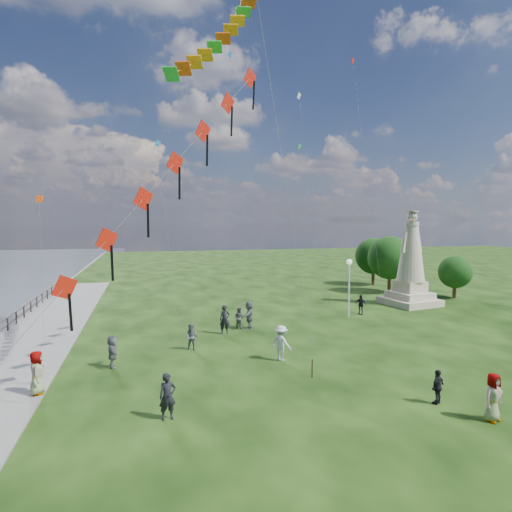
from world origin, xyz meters
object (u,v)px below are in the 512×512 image
object	(u,v)px
person_3	(438,387)
person_6	(225,320)
person_4	(493,397)
person_11	(249,315)
lamppost	(349,276)
person_1	(192,337)
person_9	(361,305)
statue	(411,270)
person_2	(281,343)
person_7	(239,318)
person_5	(112,351)
person_0	(168,396)
person_10	(37,375)

from	to	relation	value
person_3	person_6	size ratio (longest dim) A/B	0.75
person_4	person_11	world-z (taller)	person_11
person_4	lamppost	bearing A→B (deg)	63.21
person_6	person_11	size ratio (longest dim) A/B	1.00
person_1	person_9	xyz separation A→B (m)	(14.11, 6.14, 0.02)
person_9	lamppost	bearing A→B (deg)	-100.76
statue	person_2	distance (m)	19.74
statue	person_3	bearing A→B (deg)	-131.79
person_7	person_6	bearing A→B (deg)	95.43
person_1	statue	bearing A→B (deg)	49.77
person_5	person_1	bearing A→B (deg)	-70.89
person_0	person_4	xyz separation A→B (m)	(11.85, -3.18, 0.03)
person_7	person_11	distance (m)	0.74
person_3	person_7	xyz separation A→B (m)	(-5.34, 14.08, 0.03)
person_0	person_11	bearing A→B (deg)	53.38
statue	person_0	size ratio (longest dim) A/B	4.68
person_5	person_9	world-z (taller)	person_5
lamppost	person_5	size ratio (longest dim) A/B	2.72
person_1	person_9	distance (m)	15.39
lamppost	person_5	xyz separation A→B (m)	(-16.93, -7.33, -2.45)
person_0	person_9	size ratio (longest dim) A/B	1.12
person_6	lamppost	bearing A→B (deg)	17.66
lamppost	person_5	world-z (taller)	lamppost
person_5	person_10	xyz separation A→B (m)	(-2.86, -3.00, 0.11)
person_6	person_11	xyz separation A→B (m)	(1.92, 1.04, -0.00)
statue	lamppost	world-z (taller)	statue
person_4	person_6	distance (m)	16.52
person_1	person_11	bearing A→B (deg)	69.31
person_7	person_11	xyz separation A→B (m)	(0.69, -0.17, 0.21)
person_2	person_10	size ratio (longest dim) A/B	1.01
person_2	person_11	distance (m)	7.06
person_0	person_4	bearing A→B (deg)	-25.32
statue	person_11	bearing A→B (deg)	-174.45
person_7	lamppost	bearing A→B (deg)	-121.67
lamppost	person_9	size ratio (longest dim) A/B	2.86
person_5	person_10	world-z (taller)	person_10
person_1	person_0	bearing A→B (deg)	-75.10
lamppost	person_10	distance (m)	22.45
person_1	person_9	size ratio (longest dim) A/B	0.98
person_2	statue	bearing A→B (deg)	-92.39
person_6	person_9	distance (m)	12.03
person_10	person_11	distance (m)	14.61
person_9	person_6	bearing A→B (deg)	-113.04
person_9	person_10	world-z (taller)	person_10
person_6	person_2	bearing A→B (deg)	-67.27
statue	person_1	bearing A→B (deg)	-167.48
person_0	person_1	bearing A→B (deg)	67.83
person_2	person_6	world-z (taller)	person_6
person_0	person_7	distance (m)	13.85
person_2	person_4	bearing A→B (deg)	174.09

